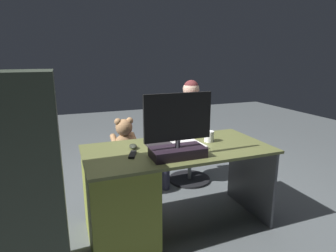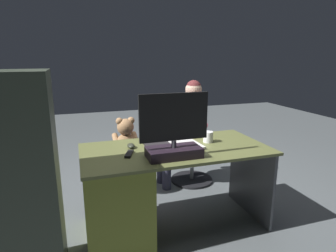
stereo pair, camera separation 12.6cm
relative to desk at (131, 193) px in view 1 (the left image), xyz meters
The scene contains 13 objects.
ground_plane 0.69m from the desk, 134.33° to the right, with size 10.00×10.00×0.00m, color #4E5457.
desk is the anchor object (origin of this frame).
monitor 0.61m from the desk, 148.64° to the left, with size 0.51×0.20×0.48m.
keyboard 0.53m from the desk, 161.19° to the right, with size 0.42×0.14×0.02m, color #252225.
computer_mouse 0.37m from the desk, 116.26° to the right, with size 0.06×0.10×0.04m, color #2A2D23.
cup 0.82m from the desk, behind, with size 0.08×0.08×0.09m, color white.
tv_remote 0.35m from the desk, 102.37° to the left, with size 0.04×0.15×0.02m, color black.
notebook_binder 0.60m from the desk, behind, with size 0.22×0.30×0.02m, color silver.
office_chair_teddy 0.78m from the desk, 99.17° to the right, with size 0.51×0.51×0.45m.
teddy_bear 0.82m from the desk, 99.02° to the right, with size 0.26×0.27×0.38m.
visitor_chair 1.21m from the desk, 137.96° to the right, with size 0.49×0.49×0.45m.
person 1.18m from the desk, 135.51° to the right, with size 0.52×0.50×1.18m.
equipment_rack 0.80m from the desk, 17.07° to the left, with size 0.44×0.36×1.36m, color #2B3329.
Camera 1 is at (0.86, 2.44, 1.44)m, focal length 30.43 mm.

